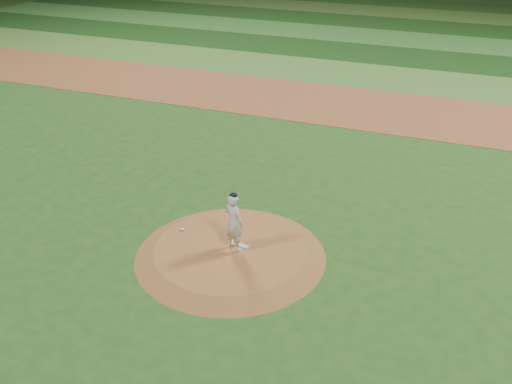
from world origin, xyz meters
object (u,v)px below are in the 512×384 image
(pitchers_mound, at_px, (231,252))
(pitching_rubber, at_px, (239,244))
(pitcher_on_mound, at_px, (234,222))
(rosin_bag, at_px, (182,229))

(pitchers_mound, bearing_deg, pitching_rubber, 62.10)
(pitchers_mound, xyz_separation_m, pitcher_on_mound, (0.11, 0.04, 1.01))
(pitchers_mound, relative_size, pitching_rubber, 8.71)
(pitching_rubber, height_order, pitcher_on_mound, pitcher_on_mound)
(pitching_rubber, relative_size, pitcher_on_mound, 0.35)
(rosin_bag, bearing_deg, pitchers_mound, -11.58)
(rosin_bag, relative_size, pitcher_on_mound, 0.07)
(pitching_rubber, relative_size, rosin_bag, 5.31)
(pitchers_mound, height_order, rosin_bag, rosin_bag)
(rosin_bag, height_order, pitcher_on_mound, pitcher_on_mound)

